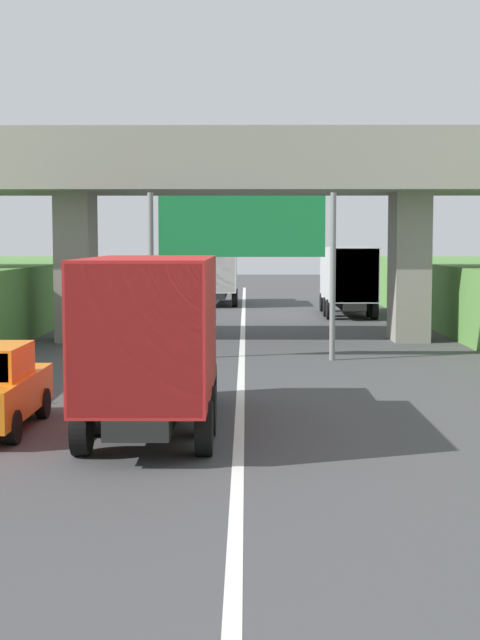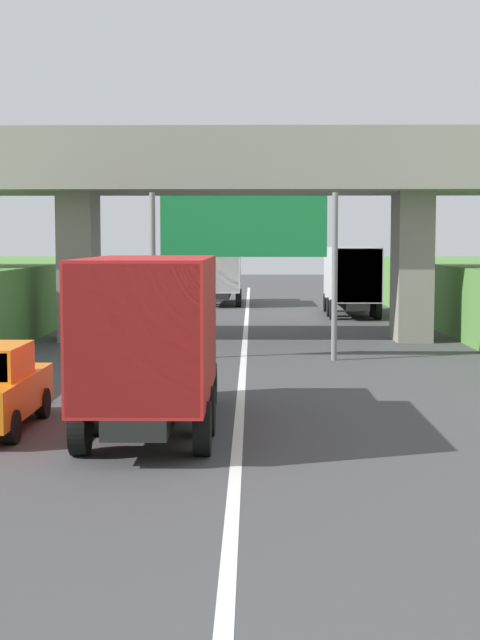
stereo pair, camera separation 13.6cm
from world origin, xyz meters
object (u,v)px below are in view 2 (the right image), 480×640
object	(u,v)px
overhead_highway_sign	(244,237)
truck_silver	(351,277)
truck_red	(154,333)
truck_white	(221,272)

from	to	relation	value
overhead_highway_sign	truck_silver	size ratio (longest dim) A/B	0.81
truck_silver	truck_red	size ratio (longest dim) A/B	1.00
truck_silver	truck_white	xyz separation A→B (m)	(-6.78, 8.26, 0.00)
overhead_highway_sign	truck_white	world-z (taller)	overhead_highway_sign
overhead_highway_sign	truck_red	distance (m)	11.05
overhead_highway_sign	truck_white	xyz separation A→B (m)	(-1.58, 25.66, -1.93)
overhead_highway_sign	truck_silver	bearing A→B (deg)	73.36
truck_red	truck_white	bearing A→B (deg)	89.86
overhead_highway_sign	truck_red	bearing A→B (deg)	-98.82
truck_silver	truck_white	size ratio (longest dim) A/B	1.00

